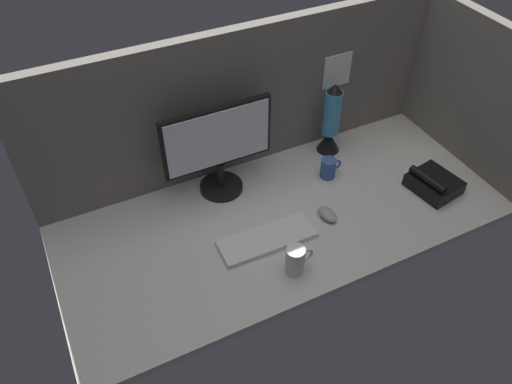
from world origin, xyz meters
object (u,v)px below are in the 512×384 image
mug_ceramic_blue (329,168)px  lava_lamp (331,124)px  mug_ceramic_white (296,260)px  desk_phone (433,183)px  mouse (327,214)px  monitor (218,146)px  keyboard (267,239)px

mug_ceramic_blue → lava_lamp: size_ratio=0.29×
mug_ceramic_white → desk_phone: size_ratio=0.53×
mug_ceramic_white → desk_phone: 73.45cm
mug_ceramic_blue → mug_ceramic_white: size_ratio=0.85×
mouse → mug_ceramic_blue: 24.94cm
mug_ceramic_blue → mug_ceramic_white: bearing=-134.7°
mug_ceramic_blue → mouse: bearing=-122.7°
monitor → lava_lamp: size_ratio=1.31×
mug_ceramic_white → mug_ceramic_blue: bearing=45.3°
keyboard → lava_lamp: size_ratio=1.08×
keyboard → mug_ceramic_white: mug_ceramic_white is taller
mouse → lava_lamp: (23.23, 36.50, 12.63)cm
monitor → desk_phone: size_ratio=2.08×
mug_ceramic_white → monitor: bearing=97.1°
lava_lamp → mouse: bearing=-122.5°
lava_lamp → desk_phone: (24.87, -42.04, -11.15)cm
mouse → lava_lamp: lava_lamp is taller
keyboard → mouse: 26.99cm
monitor → keyboard: 41.20cm
mouse → lava_lamp: bearing=52.9°
mug_ceramic_blue → lava_lamp: (9.85, 15.64, 9.86)cm
monitor → mug_ceramic_blue: (44.23, -13.67, -17.64)cm
keyboard → mug_ceramic_white: size_ratio=3.24×
monitor → desk_phone: monitor is taller
keyboard → mug_ceramic_blue: mug_ceramic_blue is taller
mouse → lava_lamp: 45.07cm
monitor → mug_ceramic_white: monitor is taller
lava_lamp → monitor: bearing=-177.9°
mouse → mug_ceramic_blue: bearing=52.7°
keyboard → desk_phone: size_ratio=1.72×
mug_ceramic_blue → desk_phone: size_ratio=0.45×
keyboard → mug_ceramic_blue: 45.85cm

